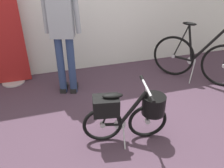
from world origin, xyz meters
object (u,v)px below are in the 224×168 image
object	(u,v)px
floor_banner_stand	(2,33)
visitor_near_wall	(62,24)
folding_bike_foreground	(130,112)
display_bike_left	(198,58)

from	to	relation	value
floor_banner_stand	visitor_near_wall	xyz separation A→B (m)	(0.86, -0.56, 0.22)
folding_bike_foreground	visitor_near_wall	distance (m)	1.53
visitor_near_wall	display_bike_left	bearing A→B (deg)	-6.51
floor_banner_stand	folding_bike_foreground	size ratio (longest dim) A/B	1.96
display_bike_left	visitor_near_wall	size ratio (longest dim) A/B	0.61
display_bike_left	visitor_near_wall	bearing A→B (deg)	173.49
floor_banner_stand	visitor_near_wall	bearing A→B (deg)	-33.32
floor_banner_stand	display_bike_left	bearing A→B (deg)	-15.14
floor_banner_stand	visitor_near_wall	size ratio (longest dim) A/B	1.03
floor_banner_stand	visitor_near_wall	distance (m)	1.05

